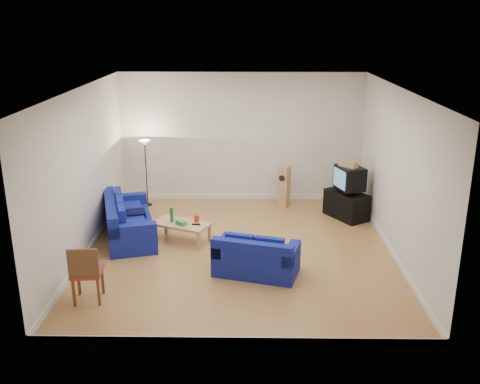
{
  "coord_description": "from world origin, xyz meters",
  "views": [
    {
      "loc": [
        0.15,
        -9.8,
        4.42
      ],
      "look_at": [
        0.0,
        0.4,
        1.1
      ],
      "focal_mm": 40.0,
      "sensor_mm": 36.0,
      "label": 1
    }
  ],
  "objects_px": {
    "tv_stand": "(346,205)",
    "sofa_loveseat": "(256,260)",
    "television": "(350,178)",
    "sofa_three_seat": "(127,224)",
    "coffee_table": "(182,225)"
  },
  "relations": [
    {
      "from": "coffee_table",
      "to": "tv_stand",
      "type": "bearing_deg",
      "value": 22.02
    },
    {
      "from": "sofa_three_seat",
      "to": "coffee_table",
      "type": "bearing_deg",
      "value": 63.21
    },
    {
      "from": "coffee_table",
      "to": "television",
      "type": "bearing_deg",
      "value": 21.58
    },
    {
      "from": "sofa_three_seat",
      "to": "sofa_loveseat",
      "type": "bearing_deg",
      "value": 41.94
    },
    {
      "from": "tv_stand",
      "to": "television",
      "type": "bearing_deg",
      "value": 17.92
    },
    {
      "from": "tv_stand",
      "to": "sofa_loveseat",
      "type": "bearing_deg",
      "value": -68.1
    },
    {
      "from": "coffee_table",
      "to": "television",
      "type": "xyz_separation_m",
      "value": [
        3.68,
        1.45,
        0.61
      ]
    },
    {
      "from": "sofa_loveseat",
      "to": "tv_stand",
      "type": "xyz_separation_m",
      "value": [
        2.14,
        2.93,
        0.03
      ]
    },
    {
      "from": "sofa_three_seat",
      "to": "sofa_loveseat",
      "type": "xyz_separation_m",
      "value": [
        2.7,
        -1.68,
        -0.03
      ]
    },
    {
      "from": "tv_stand",
      "to": "television",
      "type": "xyz_separation_m",
      "value": [
        0.03,
        -0.02,
        0.66
      ]
    },
    {
      "from": "sofa_loveseat",
      "to": "television",
      "type": "xyz_separation_m",
      "value": [
        2.17,
        2.91,
        0.69
      ]
    },
    {
      "from": "tv_stand",
      "to": "television",
      "type": "height_order",
      "value": "television"
    },
    {
      "from": "sofa_loveseat",
      "to": "television",
      "type": "distance_m",
      "value": 3.69
    },
    {
      "from": "sofa_three_seat",
      "to": "television",
      "type": "xyz_separation_m",
      "value": [
        4.87,
        1.23,
        0.66
      ]
    },
    {
      "from": "sofa_three_seat",
      "to": "tv_stand",
      "type": "distance_m",
      "value": 5.0
    }
  ]
}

